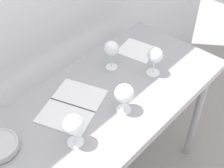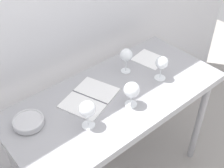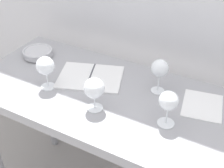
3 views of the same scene
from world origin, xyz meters
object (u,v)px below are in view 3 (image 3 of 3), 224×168
at_px(wine_glass_far_right, 160,69).
at_px(tasting_bowl, 38,53).
at_px(wine_glass_near_right, 169,102).
at_px(wine_glass_near_center, 94,89).
at_px(wine_glass_near_left, 45,67).
at_px(open_notebook, 90,77).
at_px(tasting_sheet_upper, 202,105).

distance_m(wine_glass_far_right, tasting_bowl, 0.74).
height_order(wine_glass_far_right, wine_glass_near_right, wine_glass_far_right).
xyz_separation_m(wine_glass_near_center, tasting_bowl, (-0.54, 0.25, -0.09)).
distance_m(wine_glass_near_center, wine_glass_near_right, 0.32).
relative_size(wine_glass_near_left, open_notebook, 0.43).
relative_size(wine_glass_near_left, wine_glass_near_center, 1.06).
height_order(tasting_sheet_upper, tasting_bowl, tasting_bowl).
xyz_separation_m(tasting_sheet_upper, tasting_bowl, (-0.96, -0.01, 0.02)).
xyz_separation_m(wine_glass_near_right, tasting_sheet_upper, (0.10, 0.20, -0.12)).
xyz_separation_m(open_notebook, tasting_bowl, (-0.38, 0.04, 0.02)).
relative_size(open_notebook, tasting_bowl, 2.28).
height_order(open_notebook, tasting_bowl, tasting_bowl).
height_order(wine_glass_far_right, tasting_bowl, wine_glass_far_right).
bearing_deg(wine_glass_far_right, wine_glass_near_center, -127.33).
relative_size(wine_glass_far_right, wine_glass_near_right, 1.05).
bearing_deg(tasting_sheet_upper, wine_glass_far_right, 167.28).
bearing_deg(wine_glass_near_left, wine_glass_near_right, 2.74).
bearing_deg(wine_glass_near_left, wine_glass_near_center, -5.90).
xyz_separation_m(wine_glass_far_right, wine_glass_near_right, (0.12, -0.20, -0.01)).
relative_size(wine_glass_near_center, tasting_bowl, 0.94).
height_order(wine_glass_near_left, wine_glass_near_center, wine_glass_near_left).
distance_m(wine_glass_far_right, wine_glass_near_center, 0.33).
height_order(wine_glass_near_center, tasting_sheet_upper, wine_glass_near_center).
xyz_separation_m(wine_glass_far_right, tasting_sheet_upper, (0.22, -0.01, -0.13)).
bearing_deg(tasting_sheet_upper, wine_glass_near_right, -129.07).
bearing_deg(wine_glass_near_right, open_notebook, 163.08).
xyz_separation_m(wine_glass_far_right, tasting_bowl, (-0.74, -0.02, -0.10)).
distance_m(wine_glass_near_center, open_notebook, 0.27).
xyz_separation_m(wine_glass_near_right, tasting_bowl, (-0.86, 0.19, -0.09)).
xyz_separation_m(wine_glass_near_center, open_notebook, (-0.15, 0.20, -0.11)).
xyz_separation_m(wine_glass_near_center, wine_glass_near_right, (0.32, 0.06, 0.01)).
distance_m(open_notebook, tasting_sheet_upper, 0.58).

